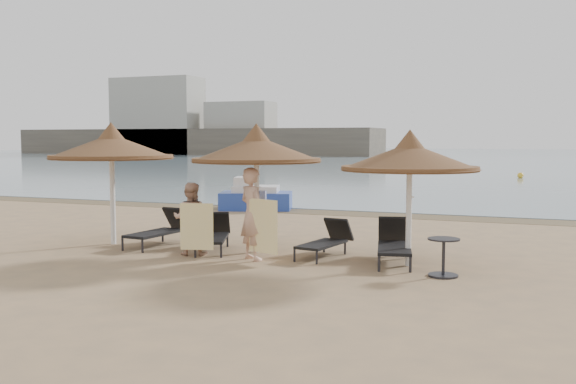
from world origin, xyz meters
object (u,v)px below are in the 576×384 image
person_right (252,206)px  pedal_boat (255,197)px  lounger_far_left (161,229)px  person_left (190,213)px  lounger_near_left (214,234)px  side_table (443,259)px  lounger_far_right (394,243)px  lounger_near_right (327,240)px  palapa_center (256,150)px  palapa_right (410,157)px  palapa_left (111,147)px

person_right → pedal_boat: person_right is taller
lounger_far_left → person_left: size_ratio=1.07×
person_right → person_left: bearing=29.8°
lounger_near_left → side_table: 5.32m
lounger_far_right → lounger_near_right: bearing=163.2°
lounger_near_left → palapa_center: bearing=-17.6°
palapa_right → lounger_far_left: palapa_right is taller
palapa_right → pedal_boat: palapa_right is taller
pedal_boat → lounger_far_left: bearing=-99.0°
palapa_left → palapa_center: size_ratio=1.02×
palapa_center → lounger_near_right: bearing=4.9°
lounger_far_right → person_right: size_ratio=0.91×
lounger_near_right → lounger_far_right: size_ratio=0.88×
palapa_right → lounger_near_left: 4.79m
palapa_left → lounger_near_right: size_ratio=1.64×
side_table → lounger_far_left: bearing=170.6°
palapa_left → palapa_center: bearing=3.6°
lounger_near_left → person_right: (1.32, -0.79, 0.75)m
palapa_left → side_table: 8.11m
lounger_near_right → side_table: size_ratio=2.54×
palapa_left → palapa_right: bearing=-0.5°
palapa_left → lounger_near_right: 5.58m
lounger_far_left → lounger_far_right: (5.54, -0.02, 0.01)m
palapa_left → lounger_near_right: palapa_left is taller
lounger_near_right → person_right: (-1.29, -0.99, 0.77)m
palapa_left → person_left: size_ratio=1.60×
lounger_near_left → person_left: (-0.16, -0.75, 0.55)m
palapa_center → pedal_boat: palapa_center is taller
palapa_left → person_right: size_ratio=1.31×
palapa_left → side_table: palapa_left is taller
person_left → person_right: 1.50m
lounger_far_left → lounger_near_right: 4.07m
palapa_right → lounger_near_right: 2.60m
person_right → palapa_left: bearing=22.5°
side_table → person_left: bearing=177.4°
palapa_right → person_left: palapa_right is taller
palapa_left → person_left: palapa_left is taller
lounger_near_right → lounger_far_right: lounger_far_right is taller
lounger_far_left → lounger_near_left: 1.45m
palapa_center → person_left: size_ratio=1.57×
lounger_near_right → side_table: 2.87m
lounger_far_right → side_table: lounger_far_right is taller
lounger_near_left → lounger_far_right: (4.09, 0.09, 0.03)m
person_right → lounger_near_right: bearing=-111.2°
lounger_far_left → lounger_far_right: bearing=5.7°
palapa_left → lounger_near_left: bearing=3.7°
side_table → pedal_boat: bearing=131.1°
palapa_center → pedal_boat: size_ratio=1.03×
person_right → pedal_boat: (-3.86, 8.69, -0.68)m
palapa_left → pedal_boat: palapa_left is taller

